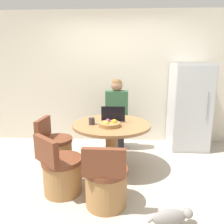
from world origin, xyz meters
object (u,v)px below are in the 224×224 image
object	(u,v)px
chair_near_camera	(106,184)
chair_left_side	(56,150)
laptop	(113,118)
chair_near_left_corner	(61,173)
cat	(171,217)
dining_table	(112,136)
fruit_bowl	(110,124)
person_seated	(117,111)
refrigerator	(189,107)

from	to	relation	value
chair_near_camera	chair_left_side	xyz separation A→B (m)	(-0.87, 0.96, 0.00)
laptop	chair_left_side	bearing A→B (deg)	3.50
chair_near_left_corner	chair_left_side	world-z (taller)	same
chair_near_left_corner	cat	size ratio (longest dim) A/B	1.63
laptop	cat	xyz separation A→B (m)	(0.64, -1.31, -0.68)
dining_table	chair_left_side	size ratio (longest dim) A/B	1.50
fruit_bowl	cat	xyz separation A→B (m)	(0.68, -1.03, -0.67)
chair_near_camera	chair_left_side	world-z (taller)	same
chair_near_camera	person_seated	bearing A→B (deg)	-91.20
dining_table	cat	size ratio (longest dim) A/B	2.45
chair_near_camera	cat	bearing A→B (deg)	157.45
refrigerator	laptop	bearing A→B (deg)	-148.91
chair_left_side	chair_near_camera	bearing A→B (deg)	-133.58
refrigerator	dining_table	bearing A→B (deg)	-145.77
chair_near_camera	laptop	world-z (taller)	laptop
refrigerator	cat	xyz separation A→B (m)	(-0.75, -2.15, -0.71)
refrigerator	laptop	xyz separation A→B (m)	(-1.39, -0.84, -0.02)
chair_near_left_corner	fruit_bowl	distance (m)	0.91
dining_table	person_seated	xyz separation A→B (m)	(0.05, 0.80, 0.20)
refrigerator	chair_left_side	world-z (taller)	refrigerator
chair_near_camera	laptop	xyz separation A→B (m)	(0.04, 1.01, 0.52)
chair_left_side	laptop	size ratio (longest dim) A/B	2.17
chair_near_left_corner	chair_near_camera	world-z (taller)	same
person_seated	laptop	size ratio (longest dim) A/B	3.76
chair_near_left_corner	fruit_bowl	world-z (taller)	fruit_bowl
fruit_bowl	chair_near_camera	bearing A→B (deg)	-89.92
fruit_bowl	cat	size ratio (longest dim) A/B	0.65
chair_near_camera	cat	world-z (taller)	chair_near_camera
refrigerator	laptop	size ratio (longest dim) A/B	4.54
laptop	fruit_bowl	size ratio (longest dim) A/B	1.16
chair_left_side	fruit_bowl	bearing A→B (deg)	-100.26
chair_left_side	cat	world-z (taller)	chair_left_side
chair_near_left_corner	laptop	distance (m)	1.12
person_seated	fruit_bowl	size ratio (longest dim) A/B	4.36
laptop	cat	world-z (taller)	laptop
refrigerator	fruit_bowl	size ratio (longest dim) A/B	5.27
cat	chair_left_side	bearing A→B (deg)	130.42
chair_near_camera	refrigerator	bearing A→B (deg)	-126.33
laptop	fruit_bowl	world-z (taller)	laptop
chair_near_left_corner	chair_left_side	xyz separation A→B (m)	(-0.29, 0.73, 0.00)
fruit_bowl	person_seated	bearing A→B (deg)	85.51
cat	person_seated	bearing A→B (deg)	96.33
refrigerator	chair_near_left_corner	world-z (taller)	refrigerator
chair_left_side	cat	xyz separation A→B (m)	(1.55, -1.26, -0.17)
dining_table	chair_near_camera	bearing A→B (deg)	-91.31
person_seated	dining_table	bearing A→B (deg)	86.15
person_seated	laptop	xyz separation A→B (m)	(-0.04, -0.68, 0.05)
fruit_bowl	chair_left_side	bearing A→B (deg)	165.59
chair_near_left_corner	fruit_bowl	xyz separation A→B (m)	(0.58, 0.51, 0.50)
chair_near_left_corner	fruit_bowl	size ratio (longest dim) A/B	2.52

